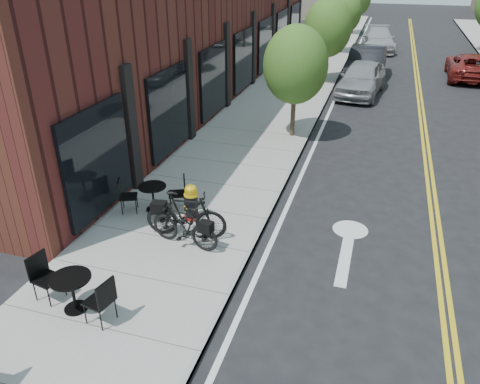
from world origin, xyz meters
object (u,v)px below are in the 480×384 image
(bicycle_right, at_px, (186,215))
(bistro_set_c, at_px, (153,194))
(parked_car_a, at_px, (362,78))
(parked_car_c, at_px, (378,40))
(bicycle_left, at_px, (184,226))
(parked_car_far, at_px, (470,66))
(fire_hydrant, at_px, (191,202))
(bistro_set_b, at_px, (72,289))
(parked_car_b, at_px, (366,63))

(bicycle_right, relative_size, bistro_set_c, 1.15)
(parked_car_a, height_order, parked_car_c, parked_car_a)
(bistro_set_c, bearing_deg, bicycle_left, -66.55)
(bicycle_right, distance_m, parked_car_a, 14.21)
(parked_car_far, bearing_deg, parked_car_a, 44.69)
(fire_hydrant, height_order, bistro_set_c, fire_hydrant)
(fire_hydrant, relative_size, bistro_set_b, 0.53)
(fire_hydrant, xyz_separation_m, parked_car_a, (3.12, 13.10, 0.20))
(bistro_set_b, distance_m, parked_car_c, 28.58)
(bicycle_left, bearing_deg, parked_car_c, -176.94)
(bicycle_left, bearing_deg, parked_car_a, 178.77)
(bistro_set_b, bearing_deg, fire_hydrant, 89.41)
(bicycle_right, distance_m, bistro_set_c, 1.58)
(parked_car_c, bearing_deg, parked_car_b, -97.55)
(bistro_set_b, relative_size, parked_car_b, 0.36)
(bistro_set_b, height_order, parked_car_far, parked_car_far)
(fire_hydrant, distance_m, parked_car_c, 24.79)
(bicycle_left, height_order, parked_car_b, parked_car_b)
(bistro_set_c, xyz_separation_m, parked_car_c, (4.49, 24.45, 0.15))
(bistro_set_b, xyz_separation_m, parked_car_b, (3.91, 20.00, 0.22))
(bicycle_right, bearing_deg, bicycle_left, -170.46)
(bicycle_left, xyz_separation_m, bicycle_right, (-0.11, 0.35, 0.06))
(bistro_set_b, xyz_separation_m, bistro_set_c, (-0.29, 3.81, -0.03))
(bicycle_left, relative_size, parked_car_far, 0.36)
(bistro_set_c, bearing_deg, parked_car_c, 55.08)
(bicycle_right, bearing_deg, bistro_set_c, 47.45)
(bicycle_right, distance_m, parked_car_b, 17.35)
(bistro_set_c, bearing_deg, bicycle_right, -59.67)
(fire_hydrant, xyz_separation_m, parked_car_c, (3.40, 24.56, 0.15))
(parked_car_b, height_order, parked_car_far, parked_car_b)
(fire_hydrant, relative_size, bicycle_right, 0.49)
(bistro_set_b, distance_m, parked_car_a, 17.26)
(bicycle_right, xyz_separation_m, bistro_set_c, (-1.29, 0.91, -0.13))
(bicycle_left, relative_size, bistro_set_c, 1.02)
(parked_car_a, xyz_separation_m, parked_car_c, (0.28, 11.46, -0.05))
(bistro_set_b, bearing_deg, parked_car_b, 90.49)
(bistro_set_b, bearing_deg, parked_car_far, 78.71)
(bicycle_left, xyz_separation_m, parked_car_far, (8.00, 19.07, 0.02))
(fire_hydrant, height_order, parked_car_b, parked_car_b)
(bistro_set_b, bearing_deg, bicycle_right, 82.54)
(parked_car_b, distance_m, parked_car_c, 8.27)
(bistro_set_b, xyz_separation_m, parked_car_c, (4.20, 28.27, 0.13))
(bicycle_right, height_order, parked_car_b, parked_car_b)
(bistro_set_b, distance_m, parked_car_far, 23.47)
(bicycle_left, bearing_deg, bistro_set_b, -13.55)
(parked_car_c, bearing_deg, bicycle_right, -102.75)
(bicycle_left, xyz_separation_m, parked_car_a, (2.81, 14.26, 0.13))
(bistro_set_b, height_order, parked_car_c, parked_car_c)
(bicycle_right, distance_m, bistro_set_b, 3.07)
(fire_hydrant, relative_size, parked_car_b, 0.19)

